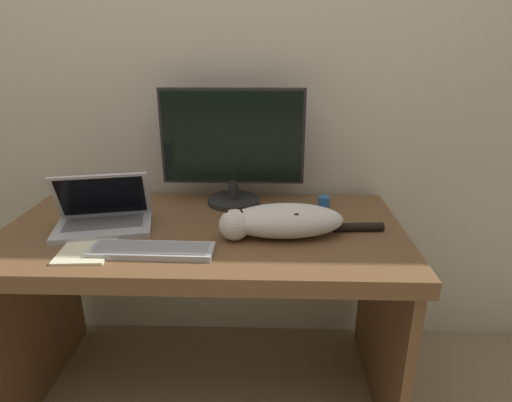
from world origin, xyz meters
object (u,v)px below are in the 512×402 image
at_px(monitor, 233,147).
at_px(laptop, 103,217).
at_px(cat, 281,220).
at_px(external_keyboard, 152,250).

relative_size(monitor, laptop, 1.55).
bearing_deg(cat, external_keyboard, -164.97).
relative_size(monitor, cat, 0.99).
distance_m(laptop, cat, 0.65).
distance_m(laptop, external_keyboard, 0.30).
bearing_deg(external_keyboard, laptop, 140.13).
relative_size(external_keyboard, cat, 0.68).
bearing_deg(laptop, external_keyboard, -53.71).
bearing_deg(external_keyboard, cat, 20.07).
relative_size(laptop, external_keyboard, 0.94).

